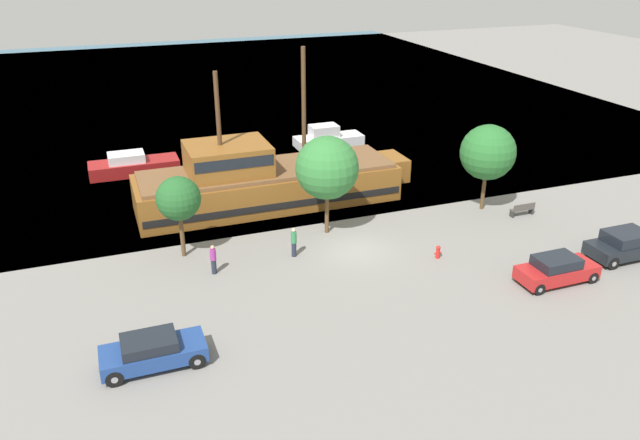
% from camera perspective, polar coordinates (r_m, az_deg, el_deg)
% --- Properties ---
extents(ground_plane, '(160.00, 160.00, 0.00)m').
position_cam_1_polar(ground_plane, '(35.64, 3.18, -2.69)').
color(ground_plane, gray).
extents(water_surface, '(80.00, 80.00, 0.00)m').
position_cam_1_polar(water_surface, '(75.90, -10.34, 11.65)').
color(water_surface, '#38667F').
rests_on(water_surface, ground).
extents(pirate_ship, '(18.43, 5.14, 10.12)m').
position_cam_1_polar(pirate_ship, '(41.24, -5.14, 3.54)').
color(pirate_ship, brown).
rests_on(pirate_ship, water_surface).
extents(moored_boat_dockside, '(6.54, 2.30, 1.63)m').
position_cam_1_polar(moored_boat_dockside, '(49.03, -16.73, 4.80)').
color(moored_boat_dockside, maroon).
rests_on(moored_boat_dockside, water_surface).
extents(moored_boat_outer, '(5.84, 2.08, 1.80)m').
position_cam_1_polar(moored_boat_outer, '(53.61, 0.68, 7.51)').
color(moored_boat_outer, silver).
rests_on(moored_boat_outer, water_surface).
extents(parked_car_curb_front, '(4.19, 1.77, 1.44)m').
position_cam_1_polar(parked_car_curb_front, '(34.22, 20.83, -4.26)').
color(parked_car_curb_front, '#B21E1E').
rests_on(parked_car_curb_front, ground_plane).
extents(parked_car_curb_mid, '(4.25, 1.84, 1.38)m').
position_cam_1_polar(parked_car_curb_mid, '(27.04, -15.07, -11.52)').
color(parked_car_curb_mid, navy).
rests_on(parked_car_curb_mid, ground_plane).
extents(parked_car_curb_rear, '(4.46, 1.98, 1.57)m').
position_cam_1_polar(parked_car_curb_rear, '(38.33, 26.23, -2.02)').
color(parked_car_curb_rear, black).
rests_on(parked_car_curb_rear, ground_plane).
extents(fire_hydrant, '(0.42, 0.25, 0.76)m').
position_cam_1_polar(fire_hydrant, '(35.06, 10.74, -2.84)').
color(fire_hydrant, red).
rests_on(fire_hydrant, ground_plane).
extents(bench_promenade_east, '(1.59, 0.45, 0.85)m').
position_cam_1_polar(bench_promenade_east, '(41.75, 18.05, 0.93)').
color(bench_promenade_east, '#4C4742').
rests_on(bench_promenade_east, ground_plane).
extents(pedestrian_walking_near, '(0.32, 0.32, 1.71)m').
position_cam_1_polar(pedestrian_walking_near, '(34.48, -2.41, -2.03)').
color(pedestrian_walking_near, '#232838').
rests_on(pedestrian_walking_near, ground_plane).
extents(pedestrian_walking_far, '(0.32, 0.32, 1.65)m').
position_cam_1_polar(pedestrian_walking_far, '(33.20, -9.72, -3.57)').
color(pedestrian_walking_far, '#232838').
rests_on(pedestrian_walking_far, ground_plane).
extents(tree_row_east, '(2.42, 2.42, 4.66)m').
position_cam_1_polar(tree_row_east, '(34.30, -12.81, 1.90)').
color(tree_row_east, brown).
rests_on(tree_row_east, ground_plane).
extents(tree_row_mideast, '(3.70, 3.70, 5.96)m').
position_cam_1_polar(tree_row_mideast, '(36.05, 0.65, 4.78)').
color(tree_row_mideast, brown).
rests_on(tree_row_mideast, ground_plane).
extents(tree_row_midwest, '(3.51, 3.51, 5.62)m').
position_cam_1_polar(tree_row_midwest, '(40.95, 15.10, 5.98)').
color(tree_row_midwest, brown).
rests_on(tree_row_midwest, ground_plane).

